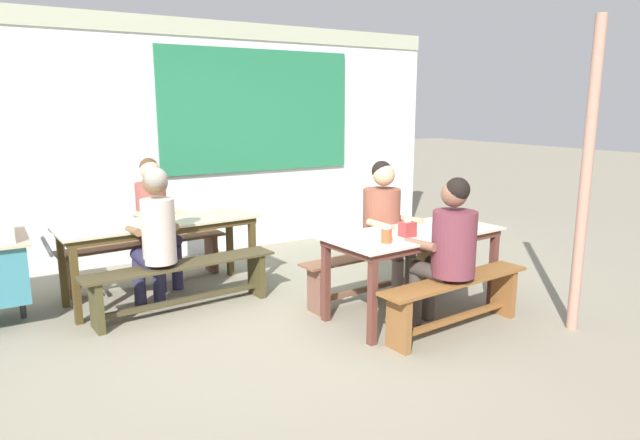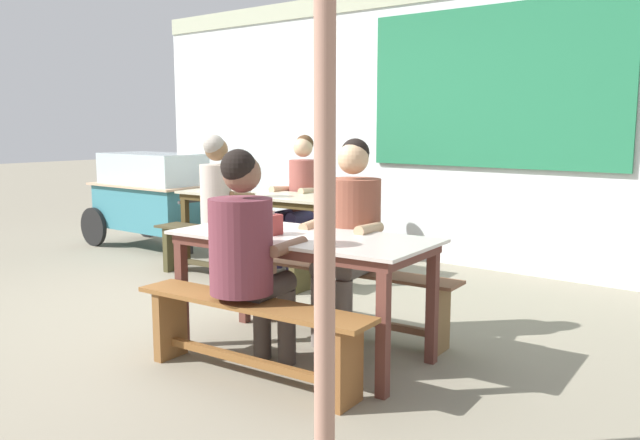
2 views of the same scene
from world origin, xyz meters
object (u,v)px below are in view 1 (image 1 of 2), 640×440
Objects in this scene: bench_far_back at (145,255)px; wooden_support_post at (586,180)px; person_near_front at (448,244)px; soup_bowl at (142,223)px; person_left_back_turned at (156,232)px; condiment_jar at (386,235)px; bench_far_front at (183,280)px; tissue_box at (407,229)px; person_right_near_table at (385,222)px; dining_table_near at (414,240)px; bench_near_back at (375,269)px; dining_table_far at (161,229)px; person_center_facing at (155,215)px; bench_near_front at (456,297)px.

bench_far_back is 0.69× the size of wooden_support_post.
person_near_front is 10.17× the size of soup_bowl.
person_left_back_turned is 9.98× the size of condiment_jar.
bench_far_front is 11.97× the size of tissue_box.
soup_bowl is at bearing 153.16° from person_right_near_table.
dining_table_near is at bearing -36.66° from soup_bowl.
bench_near_back is 1.28× the size of person_near_front.
person_left_back_turned is (-0.20, 0.06, 0.45)m from bench_far_front.
wooden_support_post is (0.96, -0.51, 0.52)m from person_near_front.
person_left_back_turned is (-1.91, 0.65, 0.46)m from bench_near_back.
wooden_support_post reaches higher than person_near_front.
person_right_near_table is 1.76m from wooden_support_post.
person_right_near_table is at bearing -30.95° from bench_near_back.
soup_bowl is 0.05× the size of wooden_support_post.
tissue_box is (-0.12, -0.61, 0.53)m from bench_near_back.
dining_table_far is at bearing 30.28° from soup_bowl.
person_near_front is (1.73, -1.54, 0.44)m from bench_far_front.
wooden_support_post is (2.89, -2.11, 0.51)m from person_left_back_turned.
soup_bowl is (-1.94, 0.98, 0.49)m from bench_near_back.
tissue_box is at bearing -35.11° from person_left_back_turned.
soup_bowl is (-1.82, 1.59, -0.04)m from tissue_box.
tissue_box is at bearing 16.88° from condiment_jar.
condiment_jar is at bearing -163.12° from tissue_box.
person_right_near_table is (1.78, -0.63, 0.46)m from bench_far_front.
bench_near_back is 2.07m from person_left_back_turned.
person_near_front is (0.02, -0.95, 0.45)m from bench_near_back.
wooden_support_post reaches higher than dining_table_near.
person_center_facing reaches higher than bench_far_front.
person_center_facing reaches higher than dining_table_near.
tissue_box is (1.68, -2.20, 0.51)m from bench_far_back.
bench_far_front is 1.37× the size of person_near_front.
wooden_support_post is at bearing -27.35° from bench_near_front.
person_center_facing is at bearing 131.80° from wooden_support_post.
soup_bowl is at bearing -114.57° from person_center_facing.
condiment_jar is (1.30, -1.28, 0.52)m from bench_far_front.
wooden_support_post is (2.69, -2.05, 0.96)m from bench_far_front.
person_left_back_turned is (-0.21, -0.88, 0.01)m from person_center_facing.
soup_bowl is 3.84m from wooden_support_post.
person_center_facing is at bearing -32.59° from bench_far_back.
bench_far_front is at bearing 142.63° from wooden_support_post.
bench_far_front is 1.03m from person_center_facing.
person_right_near_table is (0.05, 0.91, 0.02)m from person_near_front.
person_center_facing is 4.04m from wooden_support_post.
condiment_jar reaches higher than bench_near_front.
bench_far_back and bench_far_front have the same top height.
dining_table_far is 2.40m from dining_table_near.
bench_far_front is 1.16× the size of bench_near_front.
person_left_back_turned reaches higher than bench_far_front.
bench_near_back is 1.05m from person_near_front.
person_near_front is 0.97× the size of person_right_near_table.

